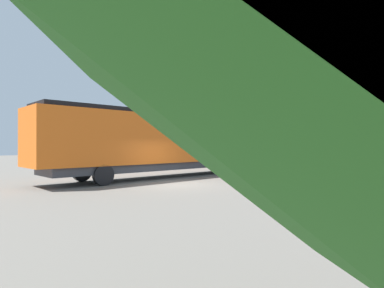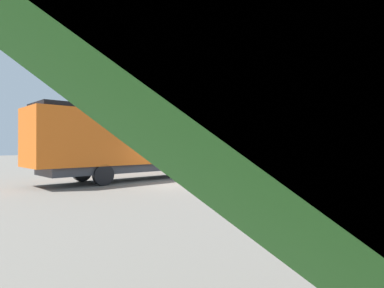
% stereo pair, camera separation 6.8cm
% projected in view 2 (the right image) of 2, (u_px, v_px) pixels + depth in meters
% --- Properties ---
extents(ground_plane, '(120.00, 120.00, 0.00)m').
position_uv_depth(ground_plane, '(176.00, 185.00, 16.65)').
color(ground_plane, '#666059').
extents(locomotive, '(2.88, 18.26, 4.18)m').
position_uv_depth(locomotive, '(181.00, 141.00, 21.60)').
color(locomotive, orange).
rests_on(locomotive, ground_plane).
extents(lamp_post, '(0.47, 0.47, 6.95)m').
position_uv_depth(lamp_post, '(314.00, 99.00, 17.23)').
color(lamp_post, '#2D2D2D').
rests_on(lamp_post, ground_plane).
extents(platform_fence, '(0.05, 10.14, 1.14)m').
position_uv_depth(platform_fence, '(298.00, 167.00, 19.22)').
color(platform_fence, black).
rests_on(platform_fence, ground_plane).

